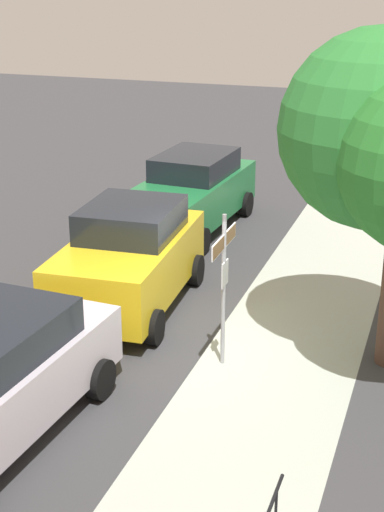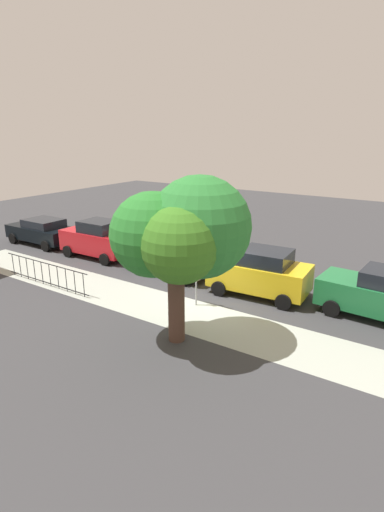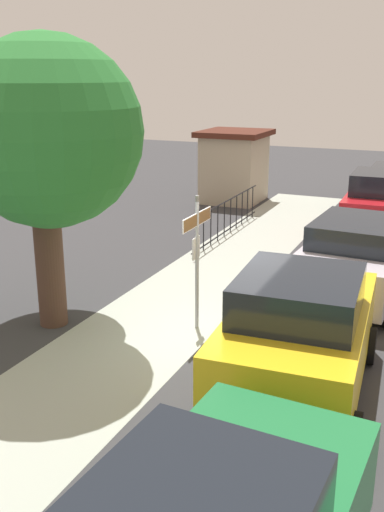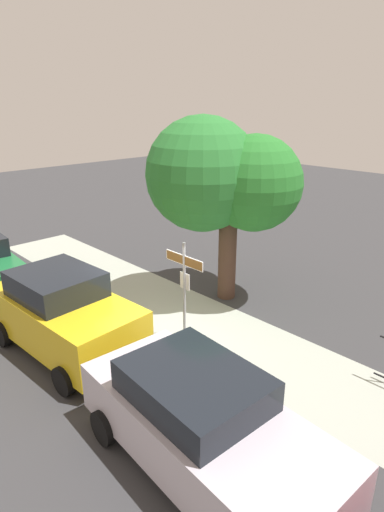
% 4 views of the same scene
% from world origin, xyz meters
% --- Properties ---
extents(ground_plane, '(60.00, 60.00, 0.00)m').
position_xyz_m(ground_plane, '(0.00, 0.00, 0.00)').
color(ground_plane, '#38383A').
extents(sidewalk_strip, '(24.00, 2.60, 0.00)m').
position_xyz_m(sidewalk_strip, '(2.00, 1.30, 0.00)').
color(sidewalk_strip, '#A7AEA1').
rests_on(sidewalk_strip, ground_plane).
extents(street_sign, '(1.26, 0.07, 2.61)m').
position_xyz_m(street_sign, '(0.41, 0.40, 1.72)').
color(street_sign, '#9EA0A5').
rests_on(street_sign, ground_plane).
extents(shade_tree, '(4.13, 3.95, 5.42)m').
position_xyz_m(shade_tree, '(-0.73, 2.98, 3.65)').
color(shade_tree, '#4C3429').
rests_on(shade_tree, ground_plane).
extents(car_yellow, '(4.21, 2.35, 1.99)m').
position_xyz_m(car_yellow, '(-1.24, -1.98, 1.00)').
color(car_yellow, yellow).
rests_on(car_yellow, ground_plane).
extents(car_silver, '(4.77, 2.40, 1.75)m').
position_xyz_m(car_silver, '(3.55, -2.12, 0.89)').
color(car_silver, silver).
rests_on(car_silver, ground_plane).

